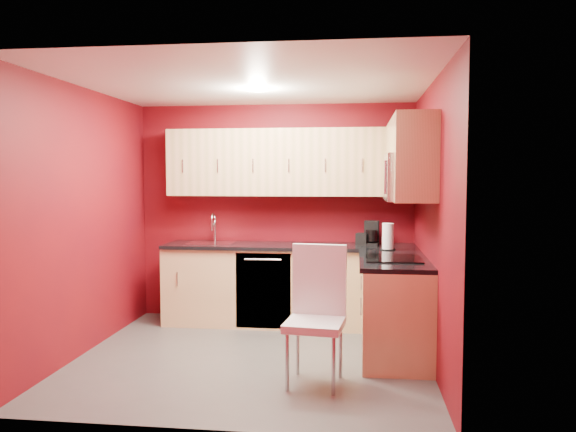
% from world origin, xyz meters
% --- Properties ---
extents(floor, '(3.20, 3.20, 0.00)m').
position_xyz_m(floor, '(0.00, 0.00, 0.00)').
color(floor, '#474442').
rests_on(floor, ground).
extents(ceiling, '(3.20, 3.20, 0.00)m').
position_xyz_m(ceiling, '(0.00, 0.00, 2.50)').
color(ceiling, white).
rests_on(ceiling, wall_back).
extents(wall_back, '(3.20, 0.00, 3.20)m').
position_xyz_m(wall_back, '(0.00, 1.50, 1.25)').
color(wall_back, maroon).
rests_on(wall_back, floor).
extents(wall_front, '(3.20, 0.00, 3.20)m').
position_xyz_m(wall_front, '(0.00, -1.50, 1.25)').
color(wall_front, maroon).
rests_on(wall_front, floor).
extents(wall_left, '(0.00, 3.00, 3.00)m').
position_xyz_m(wall_left, '(-1.60, 0.00, 1.25)').
color(wall_left, maroon).
rests_on(wall_left, floor).
extents(wall_right, '(0.00, 3.00, 3.00)m').
position_xyz_m(wall_right, '(1.60, 0.00, 1.25)').
color(wall_right, maroon).
rests_on(wall_right, floor).
extents(base_cabinets_back, '(2.80, 0.60, 0.87)m').
position_xyz_m(base_cabinets_back, '(0.20, 1.20, 0.43)').
color(base_cabinets_back, '#E6C283').
rests_on(base_cabinets_back, floor).
extents(base_cabinets_right, '(0.60, 1.30, 0.87)m').
position_xyz_m(base_cabinets_right, '(1.30, 0.25, 0.43)').
color(base_cabinets_right, '#E6C283').
rests_on(base_cabinets_right, floor).
extents(countertop_back, '(2.80, 0.63, 0.04)m').
position_xyz_m(countertop_back, '(0.20, 1.19, 0.89)').
color(countertop_back, black).
rests_on(countertop_back, base_cabinets_back).
extents(countertop_right, '(0.63, 1.27, 0.04)m').
position_xyz_m(countertop_right, '(1.29, 0.23, 0.89)').
color(countertop_right, black).
rests_on(countertop_right, base_cabinets_right).
extents(upper_cabinets_back, '(2.80, 0.35, 0.75)m').
position_xyz_m(upper_cabinets_back, '(0.20, 1.32, 1.83)').
color(upper_cabinets_back, tan).
rests_on(upper_cabinets_back, wall_back).
extents(upper_cabinets_right, '(0.35, 1.55, 0.75)m').
position_xyz_m(upper_cabinets_right, '(1.42, 0.44, 1.89)').
color(upper_cabinets_right, tan).
rests_on(upper_cabinets_right, wall_right).
extents(microwave, '(0.42, 0.76, 0.42)m').
position_xyz_m(microwave, '(1.39, 0.20, 1.66)').
color(microwave, silver).
rests_on(microwave, upper_cabinets_right).
extents(cooktop, '(0.50, 0.55, 0.01)m').
position_xyz_m(cooktop, '(1.28, 0.20, 0.92)').
color(cooktop, black).
rests_on(cooktop, countertop_right).
extents(sink, '(0.52, 0.42, 0.35)m').
position_xyz_m(sink, '(-0.70, 1.20, 0.94)').
color(sink, silver).
rests_on(sink, countertop_back).
extents(dishwasher_front, '(0.60, 0.02, 0.82)m').
position_xyz_m(dishwasher_front, '(-0.05, 0.91, 0.43)').
color(dishwasher_front, black).
rests_on(dishwasher_front, base_cabinets_back).
extents(downlight, '(0.20, 0.20, 0.01)m').
position_xyz_m(downlight, '(0.00, 0.30, 2.48)').
color(downlight, white).
rests_on(downlight, ceiling).
extents(coffee_maker, '(0.19, 0.23, 0.27)m').
position_xyz_m(coffee_maker, '(1.10, 1.25, 1.04)').
color(coffee_maker, black).
rests_on(coffee_maker, countertop_back).
extents(napkin_holder, '(0.15, 0.15, 0.13)m').
position_xyz_m(napkin_holder, '(1.01, 1.23, 0.98)').
color(napkin_holder, black).
rests_on(napkin_holder, countertop_back).
extents(paper_towel, '(0.17, 0.17, 0.27)m').
position_xyz_m(paper_towel, '(1.27, 0.85, 1.05)').
color(paper_towel, white).
rests_on(paper_towel, countertop_right).
extents(dining_chair, '(0.50, 0.52, 1.11)m').
position_xyz_m(dining_chair, '(0.62, -0.60, 0.55)').
color(dining_chair, silver).
rests_on(dining_chair, floor).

